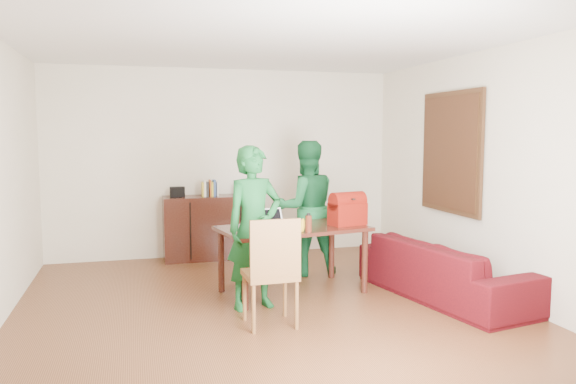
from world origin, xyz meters
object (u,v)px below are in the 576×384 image
object	(u,v)px
laptop	(275,225)
bottle	(308,223)
chair	(270,294)
person_far	(306,208)
sofa	(445,270)
person_near	(254,228)
red_bag	(347,212)
table	(293,235)

from	to	relation	value
laptop	bottle	size ratio (longest dim) A/B	1.71
chair	person_far	distance (m)	2.05
chair	laptop	xyz separation A→B (m)	(0.28, 0.90, 0.49)
bottle	sofa	bearing A→B (deg)	-10.42
chair	laptop	world-z (taller)	chair
laptop	chair	bearing A→B (deg)	-120.11
laptop	person_far	bearing A→B (deg)	41.49
person_near	red_bag	world-z (taller)	person_near
chair	sofa	distance (m)	2.07
person_near	bottle	distance (m)	0.60
chair	bottle	bearing A→B (deg)	46.78
sofa	person_far	bearing A→B (deg)	28.78
person_far	laptop	xyz separation A→B (m)	(-0.62, -0.86, -0.06)
chair	person_far	size ratio (longest dim) A/B	0.61
bottle	laptop	bearing A→B (deg)	137.08
table	red_bag	xyz separation A→B (m)	(0.63, -0.04, 0.24)
person_near	table	bearing A→B (deg)	23.58
red_bag	person_near	bearing A→B (deg)	-173.88
table	person_near	distance (m)	0.71
person_far	sofa	xyz separation A→B (m)	(1.14, -1.40, -0.54)
bottle	sofa	world-z (taller)	bottle
sofa	bottle	bearing A→B (deg)	69.20
bottle	red_bag	distance (m)	0.66
table	sofa	distance (m)	1.70
person_far	bottle	world-z (taller)	person_far
person_near	red_bag	distance (m)	1.24
table	laptop	xyz separation A→B (m)	(-0.22, -0.09, 0.14)
red_bag	table	bearing A→B (deg)	163.76
chair	table	bearing A→B (deg)	62.13
person_far	sofa	distance (m)	1.89
table	person_far	size ratio (longest dim) A/B	1.02
person_far	sofa	world-z (taller)	person_far
table	person_far	xyz separation A→B (m)	(0.39, 0.77, 0.19)
table	sofa	world-z (taller)	table
person_near	bottle	xyz separation A→B (m)	(0.60, 0.07, 0.02)
person_far	red_bag	xyz separation A→B (m)	(0.24, -0.81, 0.05)
person_far	sofa	bearing A→B (deg)	129.65
red_bag	bottle	bearing A→B (deg)	-162.80
laptop	bottle	xyz separation A→B (m)	(0.29, -0.27, 0.06)
red_bag	laptop	bearing A→B (deg)	170.99
person_near	sofa	distance (m)	2.14
chair	red_bag	distance (m)	1.60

